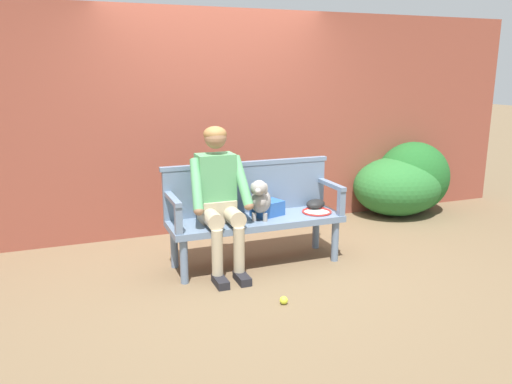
{
  "coord_description": "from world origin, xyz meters",
  "views": [
    {
      "loc": [
        -1.64,
        -4.26,
        1.83
      ],
      "look_at": [
        0.0,
        0.0,
        0.71
      ],
      "focal_mm": 35.52,
      "sensor_mm": 36.0,
      "label": 1
    }
  ],
  "objects_px": {
    "garden_bench": "(256,224)",
    "dog_on_bench": "(260,199)",
    "baseball_glove": "(316,204)",
    "person_seated": "(219,194)",
    "tennis_racket": "(317,211)",
    "sports_bag": "(267,208)",
    "tennis_ball": "(284,300)"
  },
  "relations": [
    {
      "from": "baseball_glove",
      "to": "tennis_ball",
      "type": "xyz_separation_m",
      "value": [
        -0.78,
        -0.98,
        -0.47
      ]
    },
    {
      "from": "tennis_racket",
      "to": "dog_on_bench",
      "type": "bearing_deg",
      "value": -176.05
    },
    {
      "from": "tennis_racket",
      "to": "baseball_glove",
      "type": "relative_size",
      "value": 2.62
    },
    {
      "from": "dog_on_bench",
      "to": "baseball_glove",
      "type": "distance_m",
      "value": 0.7
    },
    {
      "from": "tennis_racket",
      "to": "baseball_glove",
      "type": "distance_m",
      "value": 0.14
    },
    {
      "from": "tennis_racket",
      "to": "sports_bag",
      "type": "height_order",
      "value": "sports_bag"
    },
    {
      "from": "person_seated",
      "to": "tennis_racket",
      "type": "bearing_deg",
      "value": -0.47
    },
    {
      "from": "person_seated",
      "to": "tennis_racket",
      "type": "distance_m",
      "value": 1.03
    },
    {
      "from": "person_seated",
      "to": "sports_bag",
      "type": "distance_m",
      "value": 0.54
    },
    {
      "from": "baseball_glove",
      "to": "garden_bench",
      "type": "bearing_deg",
      "value": 158.94
    },
    {
      "from": "garden_bench",
      "to": "tennis_racket",
      "type": "distance_m",
      "value": 0.63
    },
    {
      "from": "person_seated",
      "to": "dog_on_bench",
      "type": "distance_m",
      "value": 0.4
    },
    {
      "from": "garden_bench",
      "to": "tennis_racket",
      "type": "bearing_deg",
      "value": -2.14
    },
    {
      "from": "dog_on_bench",
      "to": "tennis_racket",
      "type": "bearing_deg",
      "value": 3.95
    },
    {
      "from": "baseball_glove",
      "to": "tennis_racket",
      "type": "bearing_deg",
      "value": -142.34
    },
    {
      "from": "garden_bench",
      "to": "dog_on_bench",
      "type": "height_order",
      "value": "dog_on_bench"
    },
    {
      "from": "tennis_racket",
      "to": "sports_bag",
      "type": "distance_m",
      "value": 0.5
    },
    {
      "from": "person_seated",
      "to": "tennis_racket",
      "type": "xyz_separation_m",
      "value": [
        1.0,
        -0.01,
        -0.26
      ]
    },
    {
      "from": "garden_bench",
      "to": "baseball_glove",
      "type": "distance_m",
      "value": 0.69
    },
    {
      "from": "baseball_glove",
      "to": "sports_bag",
      "type": "xyz_separation_m",
      "value": [
        -0.55,
        -0.06,
        0.03
      ]
    },
    {
      "from": "person_seated",
      "to": "baseball_glove",
      "type": "xyz_separation_m",
      "value": [
        1.05,
        0.11,
        -0.22
      ]
    },
    {
      "from": "person_seated",
      "to": "tennis_ball",
      "type": "relative_size",
      "value": 20.17
    },
    {
      "from": "garden_bench",
      "to": "tennis_ball",
      "type": "distance_m",
      "value": 0.96
    },
    {
      "from": "sports_bag",
      "to": "tennis_ball",
      "type": "distance_m",
      "value": 1.07
    },
    {
      "from": "sports_bag",
      "to": "garden_bench",
      "type": "bearing_deg",
      "value": -164.03
    },
    {
      "from": "tennis_racket",
      "to": "sports_bag",
      "type": "bearing_deg",
      "value": 172.99
    },
    {
      "from": "dog_on_bench",
      "to": "baseball_glove",
      "type": "height_order",
      "value": "dog_on_bench"
    },
    {
      "from": "tennis_ball",
      "to": "baseball_glove",
      "type": "bearing_deg",
      "value": 51.41
    },
    {
      "from": "baseball_glove",
      "to": "tennis_ball",
      "type": "distance_m",
      "value": 1.34
    },
    {
      "from": "garden_bench",
      "to": "baseball_glove",
      "type": "xyz_separation_m",
      "value": [
        0.68,
        0.1,
        0.11
      ]
    },
    {
      "from": "person_seated",
      "to": "tennis_racket",
      "type": "height_order",
      "value": "person_seated"
    },
    {
      "from": "tennis_ball",
      "to": "dog_on_bench",
      "type": "bearing_deg",
      "value": 81.57
    }
  ]
}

